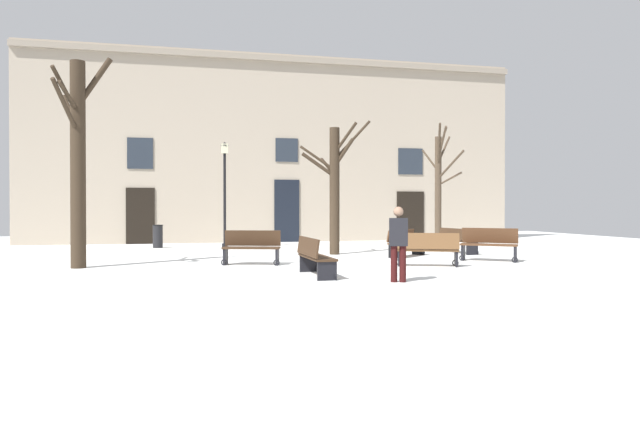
{
  "coord_description": "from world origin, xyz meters",
  "views": [
    {
      "loc": [
        -3.94,
        -15.32,
        1.55
      ],
      "look_at": [
        0.0,
        1.95,
        1.36
      ],
      "focal_mm": 31.89,
      "sensor_mm": 36.0,
      "label": 1
    }
  ],
  "objects_px": {
    "tree_right_of_center": "(78,157)",
    "streetlamp": "(225,184)",
    "bench_back_to_back_right": "(252,247)",
    "person_crossing_plaza": "(398,241)",
    "bench_back_to_back_left": "(457,241)",
    "tree_left_of_center": "(334,185)",
    "bench_facing_shops": "(405,243)",
    "litter_bin": "(158,236)",
    "bench_near_center_tree": "(428,250)",
    "bench_near_lamp": "(489,244)",
    "tree_near_facade": "(439,184)",
    "bench_by_litter_bin": "(314,256)"
  },
  "relations": [
    {
      "from": "streetlamp",
      "to": "tree_near_facade",
      "type": "bearing_deg",
      "value": -6.48
    },
    {
      "from": "litter_bin",
      "to": "bench_back_to_back_right",
      "type": "bearing_deg",
      "value": -68.32
    },
    {
      "from": "bench_near_center_tree",
      "to": "bench_near_lamp",
      "type": "distance_m",
      "value": 2.53
    },
    {
      "from": "bench_facing_shops",
      "to": "bench_near_lamp",
      "type": "xyz_separation_m",
      "value": [
        1.77,
        -2.02,
        0.05
      ]
    },
    {
      "from": "tree_right_of_center",
      "to": "streetlamp",
      "type": "height_order",
      "value": "tree_right_of_center"
    },
    {
      "from": "bench_by_litter_bin",
      "to": "tree_left_of_center",
      "type": "bearing_deg",
      "value": -20.7
    },
    {
      "from": "tree_right_of_center",
      "to": "bench_by_litter_bin",
      "type": "bearing_deg",
      "value": -28.31
    },
    {
      "from": "tree_right_of_center",
      "to": "bench_back_to_back_left",
      "type": "height_order",
      "value": "tree_right_of_center"
    },
    {
      "from": "litter_bin",
      "to": "bench_back_to_back_right",
      "type": "height_order",
      "value": "bench_back_to_back_right"
    },
    {
      "from": "tree_left_of_center",
      "to": "bench_facing_shops",
      "type": "bearing_deg",
      "value": -31.36
    },
    {
      "from": "tree_right_of_center",
      "to": "bench_near_center_tree",
      "type": "height_order",
      "value": "tree_right_of_center"
    },
    {
      "from": "bench_by_litter_bin",
      "to": "tree_right_of_center",
      "type": "bearing_deg",
      "value": 59.68
    },
    {
      "from": "bench_by_litter_bin",
      "to": "bench_back_to_back_right",
      "type": "distance_m",
      "value": 3.07
    },
    {
      "from": "streetlamp",
      "to": "litter_bin",
      "type": "height_order",
      "value": "streetlamp"
    },
    {
      "from": "tree_right_of_center",
      "to": "bench_near_lamp",
      "type": "bearing_deg",
      "value": -3.18
    },
    {
      "from": "bench_back_to_back_right",
      "to": "person_crossing_plaza",
      "type": "relative_size",
      "value": 1.03
    },
    {
      "from": "bench_by_litter_bin",
      "to": "litter_bin",
      "type": "bearing_deg",
      "value": 19.55
    },
    {
      "from": "tree_near_facade",
      "to": "tree_left_of_center",
      "type": "height_order",
      "value": "tree_near_facade"
    },
    {
      "from": "tree_near_facade",
      "to": "litter_bin",
      "type": "xyz_separation_m",
      "value": [
        -10.65,
        1.98,
        -1.99
      ]
    },
    {
      "from": "litter_bin",
      "to": "bench_back_to_back_left",
      "type": "xyz_separation_m",
      "value": [
        9.97,
        -4.92,
        -0.01
      ]
    },
    {
      "from": "tree_right_of_center",
      "to": "litter_bin",
      "type": "distance_m",
      "value": 7.58
    },
    {
      "from": "tree_right_of_center",
      "to": "bench_by_litter_bin",
      "type": "relative_size",
      "value": 2.96
    },
    {
      "from": "streetlamp",
      "to": "bench_near_center_tree",
      "type": "bearing_deg",
      "value": -57.56
    },
    {
      "from": "bench_back_to_back_left",
      "to": "bench_back_to_back_right",
      "type": "relative_size",
      "value": 1.04
    },
    {
      "from": "tree_left_of_center",
      "to": "bench_by_litter_bin",
      "type": "height_order",
      "value": "tree_left_of_center"
    },
    {
      "from": "bench_back_to_back_left",
      "to": "bench_back_to_back_right",
      "type": "xyz_separation_m",
      "value": [
        -7.13,
        -2.21,
        0.04
      ]
    },
    {
      "from": "tree_left_of_center",
      "to": "person_crossing_plaza",
      "type": "bearing_deg",
      "value": -93.38
    },
    {
      "from": "tree_near_facade",
      "to": "bench_back_to_back_left",
      "type": "height_order",
      "value": "tree_near_facade"
    },
    {
      "from": "bench_near_center_tree",
      "to": "litter_bin",
      "type": "bearing_deg",
      "value": -29.06
    },
    {
      "from": "tree_right_of_center",
      "to": "litter_bin",
      "type": "height_order",
      "value": "tree_right_of_center"
    },
    {
      "from": "streetlamp",
      "to": "bench_back_to_back_right",
      "type": "height_order",
      "value": "streetlamp"
    },
    {
      "from": "streetlamp",
      "to": "bench_near_lamp",
      "type": "distance_m",
      "value": 9.91
    },
    {
      "from": "litter_bin",
      "to": "bench_near_center_tree",
      "type": "xyz_separation_m",
      "value": [
        7.28,
        -8.62,
        -0.0
      ]
    },
    {
      "from": "bench_back_to_back_left",
      "to": "tree_right_of_center",
      "type": "bearing_deg",
      "value": 91.71
    },
    {
      "from": "bench_facing_shops",
      "to": "bench_by_litter_bin",
      "type": "xyz_separation_m",
      "value": [
        -3.9,
        -4.37,
        0.01
      ]
    },
    {
      "from": "streetlamp",
      "to": "bench_by_litter_bin",
      "type": "height_order",
      "value": "streetlamp"
    },
    {
      "from": "bench_near_center_tree",
      "to": "bench_back_to_back_left",
      "type": "relative_size",
      "value": 1.01
    },
    {
      "from": "bench_back_to_back_left",
      "to": "bench_facing_shops",
      "type": "bearing_deg",
      "value": 99.71
    },
    {
      "from": "bench_back_to_back_right",
      "to": "bench_near_lamp",
      "type": "height_order",
      "value": "bench_near_lamp"
    },
    {
      "from": "bench_near_lamp",
      "to": "person_crossing_plaza",
      "type": "height_order",
      "value": "person_crossing_plaza"
    },
    {
      "from": "bench_back_to_back_left",
      "to": "bench_back_to_back_right",
      "type": "height_order",
      "value": "bench_back_to_back_right"
    },
    {
      "from": "bench_near_center_tree",
      "to": "bench_by_litter_bin",
      "type": "height_order",
      "value": "bench_near_center_tree"
    },
    {
      "from": "tree_left_of_center",
      "to": "bench_back_to_back_right",
      "type": "xyz_separation_m",
      "value": [
        -3.0,
        -2.73,
        -1.8
      ]
    },
    {
      "from": "tree_near_facade",
      "to": "bench_by_litter_bin",
      "type": "bearing_deg",
      "value": -129.94
    },
    {
      "from": "tree_right_of_center",
      "to": "streetlamp",
      "type": "relative_size",
      "value": 1.37
    },
    {
      "from": "bench_back_to_back_right",
      "to": "bench_by_litter_bin",
      "type": "bearing_deg",
      "value": -52.86
    },
    {
      "from": "tree_left_of_center",
      "to": "bench_facing_shops",
      "type": "height_order",
      "value": "tree_left_of_center"
    },
    {
      "from": "tree_left_of_center",
      "to": "bench_back_to_back_right",
      "type": "distance_m",
      "value": 4.44
    },
    {
      "from": "bench_near_center_tree",
      "to": "person_crossing_plaza",
      "type": "xyz_separation_m",
      "value": [
        -1.86,
        -2.77,
        0.41
      ]
    },
    {
      "from": "tree_left_of_center",
      "to": "bench_near_center_tree",
      "type": "bearing_deg",
      "value": -71.12
    }
  ]
}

